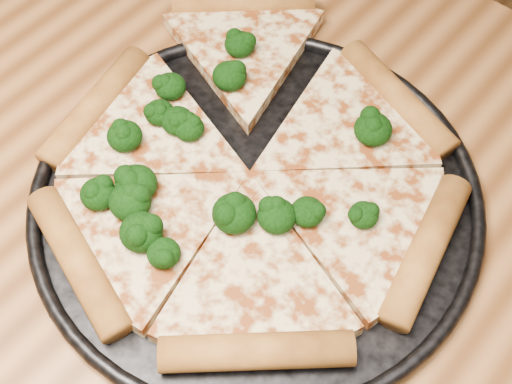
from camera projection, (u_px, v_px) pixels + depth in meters
The scene contains 4 objects.
dining_table at pixel (199, 328), 0.66m from camera, with size 1.20×0.90×0.75m.
pizza_pan at pixel (256, 197), 0.62m from camera, with size 0.39×0.39×0.02m.
pizza at pixel (250, 165), 0.63m from camera, with size 0.39×0.40×0.03m.
broccoli_florets at pixel (203, 163), 0.62m from camera, with size 0.24×0.24×0.03m.
Camera 1 is at (0.21, -0.17, 1.28)m, focal length 51.02 mm.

